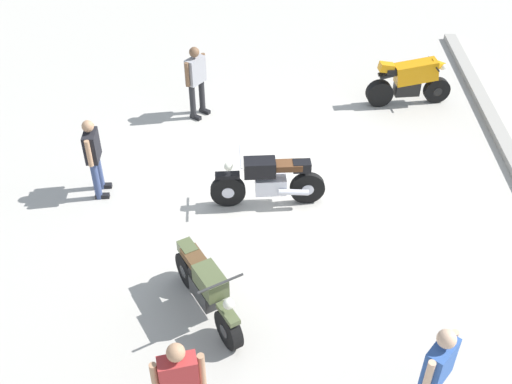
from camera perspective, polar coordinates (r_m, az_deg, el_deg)
name	(u,v)px	position (r m, az deg, el deg)	size (l,w,h in m)	color
ground_plane	(284,191)	(11.64, 2.61, 0.07)	(40.00, 40.00, 0.00)	#B7B2A8
motorcycle_orange_sportbike	(411,80)	(14.52, 14.18, 10.04)	(0.70, 1.96, 1.14)	black
motorcycle_black_cruiser	(269,181)	(11.03, 1.18, 1.05)	(0.70, 2.09, 1.09)	black
motorcycle_olive_vintage	(207,289)	(9.15, -4.62, -8.95)	(1.74, 1.17, 1.07)	black
person_in_blue_shirt	(437,372)	(7.92, 16.47, -15.72)	(0.57, 0.52, 1.70)	#59595B
person_in_black_shirt	(93,154)	(11.45, -14.88, 3.44)	(0.63, 0.33, 1.58)	#384772
person_in_red_shirt	(180,384)	(7.63, -7.10, -17.32)	(0.41, 0.64, 1.64)	gray
person_in_gray_shirt	(196,78)	(13.54, -5.60, 10.52)	(0.58, 0.49, 1.63)	#262628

